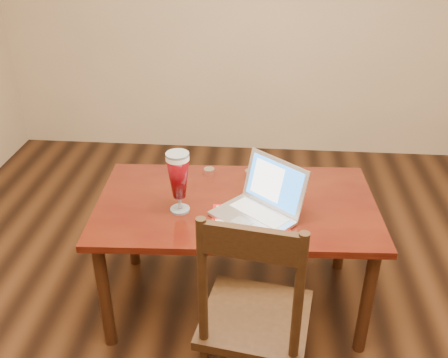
{
  "coord_description": "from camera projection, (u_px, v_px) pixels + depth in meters",
  "views": [
    {
      "loc": [
        -0.0,
        -1.69,
        2.01
      ],
      "look_at": [
        -0.18,
        0.36,
        0.86
      ],
      "focal_mm": 40.0,
      "sensor_mm": 36.0,
      "label": 1
    }
  ],
  "objects": [
    {
      "name": "dining_table",
      "position": [
        234.0,
        213.0,
        2.56
      ],
      "size": [
        1.46,
        0.87,
        0.98
      ],
      "rotation": [
        0.0,
        0.0,
        0.05
      ],
      "color": "#481609",
      "rests_on": "ground"
    },
    {
      "name": "dining_chair",
      "position": [
        254.0,
        319.0,
        2.07
      ],
      "size": [
        0.5,
        0.49,
        1.05
      ],
      "rotation": [
        0.0,
        0.0,
        -0.16
      ],
      "color": "#331C0E",
      "rests_on": "ground"
    }
  ]
}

